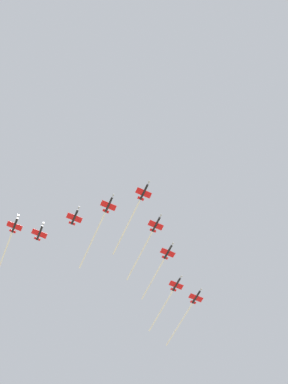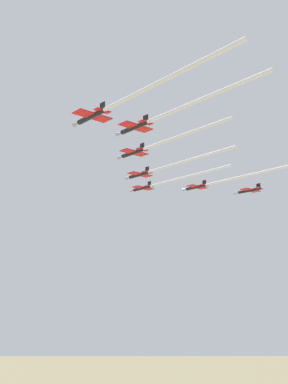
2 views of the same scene
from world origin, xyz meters
The scene contains 7 objects.
jet_lead centered at (7.35, -20.01, 184.51)m, with size 21.68×43.47×2.40m.
jet_port_inner centered at (-10.71, -26.42, 184.49)m, with size 20.85×41.70×2.40m.
jet_starboard_inner centered at (13.48, -39.38, 184.52)m, with size 22.46×45.17×2.40m.
jet_port_outer centered at (-28.08, -31.36, 185.95)m, with size 19.26×38.25×2.40m.
jet_starboard_outer centered at (25.70, -45.58, 183.07)m, with size 8.80×11.29×2.40m.
jet_center_rear centered at (-48.02, -41.85, 185.37)m, with size 20.21×40.31×2.40m.
jet_starboard_trail centered at (-61.75, -38.90, 183.79)m, with size 21.15×42.35×2.40m.
Camera 2 is at (-132.76, -74.50, 148.23)m, focal length 41.52 mm.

